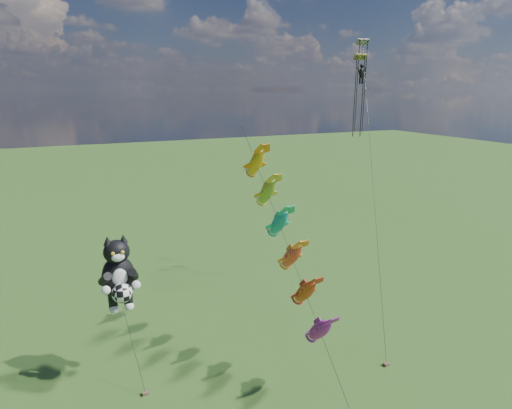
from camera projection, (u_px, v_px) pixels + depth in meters
name	position (u px, v px, depth m)	size (l,w,h in m)	color
cat_kite_rig	(119.00, 275.00, 28.60)	(2.61, 4.21, 10.49)	brown
fish_windsock_rig	(285.00, 240.00, 29.84)	(1.46, 15.96, 17.07)	brown
parafoil_rig	(362.00, 78.00, 40.50)	(8.68, 15.88, 24.55)	brown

